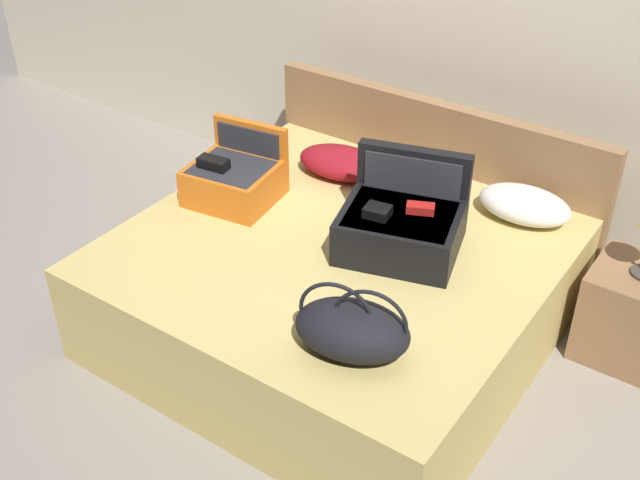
{
  "coord_description": "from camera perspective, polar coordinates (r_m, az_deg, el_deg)",
  "views": [
    {
      "loc": [
        1.65,
        -2.12,
        2.58
      ],
      "look_at": [
        0.0,
        0.26,
        0.62
      ],
      "focal_mm": 44.57,
      "sensor_mm": 36.0,
      "label": 1
    }
  ],
  "objects": [
    {
      "name": "pillow_near_headboard",
      "position": [
        4.16,
        1.59,
        5.57
      ],
      "size": [
        0.51,
        0.34,
        0.16
      ],
      "primitive_type": "ellipsoid",
      "rotation": [
        0.0,
        0.0,
        0.15
      ],
      "color": "maroon",
      "rests_on": "bed"
    },
    {
      "name": "hard_case_medium",
      "position": [
        3.97,
        -6.15,
        4.44
      ],
      "size": [
        0.46,
        0.44,
        0.35
      ],
      "rotation": [
        0.0,
        0.0,
        0.14
      ],
      "color": "#D16619",
      "rests_on": "bed"
    },
    {
      "name": "bed",
      "position": [
        3.81,
        1.16,
        -3.53
      ],
      "size": [
        1.89,
        1.8,
        0.52
      ],
      "primitive_type": "cube",
      "color": "tan",
      "rests_on": "ground"
    },
    {
      "name": "pillow_center_head",
      "position": [
        3.92,
        14.47,
        2.47
      ],
      "size": [
        0.46,
        0.3,
        0.15
      ],
      "primitive_type": "ellipsoid",
      "rotation": [
        0.0,
        0.0,
        0.05
      ],
      "color": "white",
      "rests_on": "bed"
    },
    {
      "name": "nightstand",
      "position": [
        3.97,
        21.59,
        -5.02
      ],
      "size": [
        0.44,
        0.4,
        0.46
      ],
      "primitive_type": "cube",
      "color": "olive",
      "rests_on": "ground"
    },
    {
      "name": "ground_plane",
      "position": [
        3.73,
        -2.35,
        -9.76
      ],
      "size": [
        12.0,
        12.0,
        0.0
      ],
      "primitive_type": "plane",
      "color": "gray"
    },
    {
      "name": "duffel_bag",
      "position": [
        3.01,
        2.34,
        -6.4
      ],
      "size": [
        0.51,
        0.4,
        0.31
      ],
      "rotation": [
        0.0,
        0.0,
        0.27
      ],
      "color": "black",
      "rests_on": "bed"
    },
    {
      "name": "back_wall",
      "position": [
        4.31,
        10.98,
        16.22
      ],
      "size": [
        8.0,
        0.1,
        2.6
      ],
      "primitive_type": "cube",
      "color": "beige",
      "rests_on": "ground"
    },
    {
      "name": "hard_case_large",
      "position": [
        3.58,
        5.89,
        1.21
      ],
      "size": [
        0.63,
        0.59,
        0.41
      ],
      "rotation": [
        0.0,
        0.0,
        0.28
      ],
      "color": "black",
      "rests_on": "bed"
    },
    {
      "name": "headboard",
      "position": [
        4.39,
        8.04,
        4.55
      ],
      "size": [
        1.93,
        0.08,
        0.88
      ],
      "primitive_type": "cube",
      "color": "olive",
      "rests_on": "ground"
    }
  ]
}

